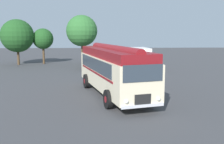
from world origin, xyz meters
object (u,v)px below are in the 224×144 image
(car_near_left, at_px, (91,62))
(box_van, at_px, (141,58))
(vintage_bus, at_px, (113,68))
(car_mid_left, at_px, (116,62))

(car_near_left, xyz_separation_m, box_van, (6.05, -0.10, 0.52))
(vintage_bus, bearing_deg, box_van, 73.08)
(car_mid_left, height_order, box_van, box_van)
(vintage_bus, height_order, car_mid_left, vintage_bus)
(vintage_bus, xyz_separation_m, box_van, (4.09, 13.45, -0.53))
(vintage_bus, distance_m, car_near_left, 13.73)
(car_mid_left, bearing_deg, vintage_bus, -94.77)
(car_near_left, distance_m, box_van, 6.07)
(car_near_left, relative_size, box_van, 0.74)
(vintage_bus, height_order, box_van, vintage_bus)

